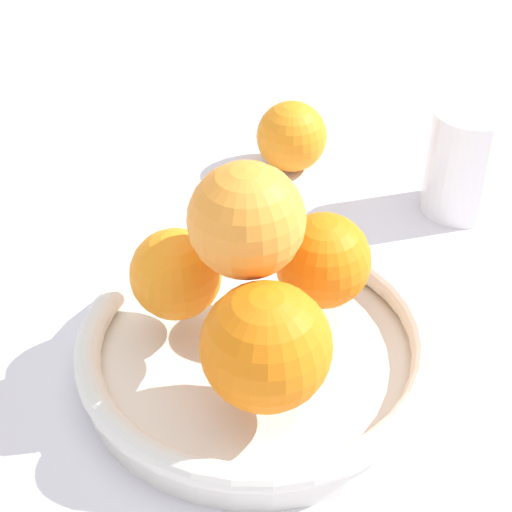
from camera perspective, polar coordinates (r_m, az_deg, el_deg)
The scene contains 5 objects.
ground_plane at distance 0.62m, azimuth 0.00°, elevation -7.52°, with size 4.00×4.00×0.00m, color silver.
fruit_bowl at distance 0.61m, azimuth 0.00°, elevation -6.32°, with size 0.25×0.25×0.04m.
orange_pile at distance 0.55m, azimuth 0.01°, elevation -0.97°, with size 0.17×0.17×0.13m.
stray_orange at distance 0.82m, azimuth 2.39°, elevation 7.97°, with size 0.07×0.07×0.07m, color orange.
drinking_glass at distance 0.77m, azimuth 13.78°, elevation 6.18°, with size 0.07×0.07×0.10m, color white.
Camera 1 is at (-0.42, 0.12, 0.44)m, focal length 60.00 mm.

